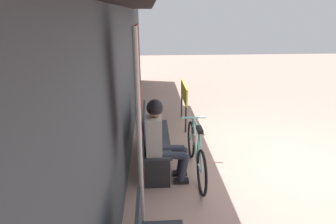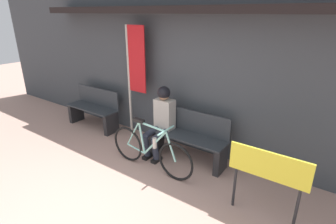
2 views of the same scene
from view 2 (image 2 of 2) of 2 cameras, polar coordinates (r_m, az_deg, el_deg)
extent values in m
plane|color=tan|center=(3.71, -18.14, -21.90)|extent=(24.00, 24.00, 0.00)
cube|color=#3D4247|center=(4.72, 4.85, 10.37)|extent=(12.00, 0.12, 3.20)
cube|color=black|center=(4.41, 3.23, 21.37)|extent=(6.60, 0.44, 0.12)
cube|color=#2D3338|center=(4.54, 4.05, -5.30)|extent=(1.41, 0.42, 0.03)
cube|color=#2D3338|center=(4.60, 5.39, -2.01)|extent=(1.41, 0.03, 0.40)
cube|color=#232326|center=(4.97, -2.48, -5.83)|extent=(0.10, 0.36, 0.44)
cube|color=#232326|center=(4.39, 11.38, -10.18)|extent=(0.10, 0.36, 0.44)
torus|color=black|center=(4.63, -8.74, -6.91)|extent=(0.63, 0.04, 0.63)
torus|color=black|center=(4.08, 1.64, -10.78)|extent=(0.63, 0.04, 0.63)
cylinder|color=#93DBCC|center=(4.09, -3.53, -3.19)|extent=(0.54, 0.03, 0.07)
cylinder|color=#93DBCC|center=(4.19, -2.91, -6.77)|extent=(0.46, 0.03, 0.54)
cylinder|color=#93DBCC|center=(4.33, -5.73, -5.60)|extent=(0.13, 0.03, 0.55)
cylinder|color=#93DBCC|center=(4.53, -6.97, -7.90)|extent=(0.38, 0.03, 0.08)
cylinder|color=#93DBCC|center=(4.44, -7.60, -4.62)|extent=(0.30, 0.02, 0.50)
cylinder|color=#93DBCC|center=(4.01, 0.60, -7.61)|extent=(0.21, 0.03, 0.47)
cube|color=black|center=(4.24, -6.38, -1.82)|extent=(0.20, 0.07, 0.05)
cylinder|color=#93DBCC|center=(3.94, -0.46, -4.07)|extent=(0.03, 0.40, 0.03)
cylinder|color=beige|center=(4.19, -2.91, -6.77)|extent=(0.07, 0.07, 0.17)
cylinder|color=#2D3342|center=(4.69, -3.46, -4.29)|extent=(0.11, 0.41, 0.13)
cylinder|color=#2D3342|center=(4.67, -4.74, -7.35)|extent=(0.11, 0.17, 0.42)
cube|color=black|center=(4.80, -4.43, -9.60)|extent=(0.10, 0.22, 0.06)
cylinder|color=#2D3342|center=(4.58, -1.50, -4.91)|extent=(0.11, 0.41, 0.13)
cylinder|color=#2D3342|center=(4.56, -2.79, -8.06)|extent=(0.11, 0.17, 0.42)
cube|color=black|center=(4.69, -2.51, -10.34)|extent=(0.10, 0.22, 0.06)
cube|color=#B7B2A8|center=(4.70, -0.74, -0.44)|extent=(0.34, 0.22, 0.55)
sphere|color=#9E7556|center=(4.56, -0.91, 3.85)|extent=(0.20, 0.20, 0.20)
sphere|color=black|center=(4.55, -0.91, 4.22)|extent=(0.23, 0.23, 0.23)
cube|color=#2D3338|center=(6.09, -16.28, 0.89)|extent=(1.30, 0.42, 0.03)
cube|color=#2D3338|center=(6.14, -15.08, 3.29)|extent=(1.30, 0.03, 0.40)
cube|color=#232326|center=(6.63, -19.35, -0.03)|extent=(0.10, 0.36, 0.44)
cube|color=#232326|center=(5.74, -12.25, -2.51)|extent=(0.10, 0.36, 0.44)
cylinder|color=#B7B2A8|center=(5.29, -8.41, 6.08)|extent=(0.05, 0.05, 2.25)
cube|color=red|center=(5.04, -6.81, 11.23)|extent=(0.40, 0.02, 1.25)
cylinder|color=#232326|center=(3.71, 14.26, -15.56)|extent=(0.04, 0.04, 0.58)
cylinder|color=#232326|center=(3.60, 26.13, -18.70)|extent=(0.04, 0.04, 0.58)
cube|color=yellow|center=(3.38, 21.05, -10.83)|extent=(0.95, 0.03, 0.36)
camera|label=1|loc=(6.89, -24.99, 18.23)|focal=28.00mm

